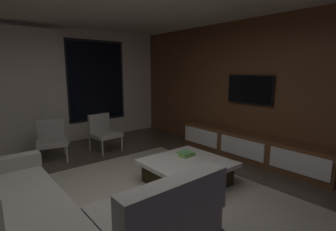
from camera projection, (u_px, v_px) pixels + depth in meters
floor at (126, 211)px, 3.15m from camera, size 9.20×9.20×0.00m
back_wall_with_window at (38, 88)px, 5.62m from camera, size 6.60×0.30×2.70m
media_wall at (264, 90)px, 4.84m from camera, size 0.12×7.80×2.70m
area_rug at (154, 205)px, 3.30m from camera, size 3.20×3.80×0.01m
sectional_couch at (55, 221)px, 2.45m from camera, size 1.98×2.50×0.82m
coffee_table at (187, 172)px, 3.89m from camera, size 1.16×1.16×0.36m
book_stack_on_coffee_table at (186, 154)px, 4.08m from camera, size 0.24×0.20×0.07m
accent_chair_near_window at (103, 131)px, 5.50m from camera, size 0.60×0.62×0.78m
accent_chair_by_curtain at (51, 138)px, 4.91m from camera, size 0.66×0.67×0.78m
media_console at (250, 148)px, 4.89m from camera, size 0.46×3.10×0.52m
mounted_tv at (250, 90)px, 4.96m from camera, size 0.05×0.98×0.57m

